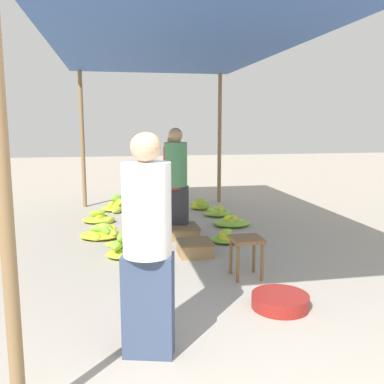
{
  "coord_description": "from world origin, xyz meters",
  "views": [
    {
      "loc": [
        -0.86,
        -2.02,
        1.69
      ],
      "look_at": [
        0.0,
        2.5,
        0.95
      ],
      "focal_mm": 40.0,
      "sensor_mm": 36.0,
      "label": 1
    }
  ],
  "objects_px": {
    "vendor_foreground": "(147,243)",
    "shopper_walking_far": "(174,183)",
    "basin_black": "(280,301)",
    "shopper_walking_mid": "(176,180)",
    "banana_pile_right_1": "(226,237)",
    "stool": "(246,246)",
    "banana_pile_right_0": "(232,222)",
    "crate_near": "(180,231)",
    "banana_pile_right_3": "(201,205)",
    "banana_pile_left_1": "(102,232)",
    "banana_pile_left_0": "(125,249)",
    "banana_pile_left_3": "(117,206)",
    "banana_pile_left_2": "(100,218)",
    "crate_mid": "(195,248)",
    "banana_pile_right_2": "(217,212)"
  },
  "relations": [
    {
      "from": "banana_pile_left_1",
      "to": "banana_pile_left_2",
      "type": "distance_m",
      "value": 1.07
    },
    {
      "from": "banana_pile_right_0",
      "to": "banana_pile_right_3",
      "type": "height_order",
      "value": "banana_pile_right_3"
    },
    {
      "from": "banana_pile_right_1",
      "to": "stool",
      "type": "bearing_deg",
      "value": -96.01
    },
    {
      "from": "banana_pile_left_2",
      "to": "stool",
      "type": "bearing_deg",
      "value": -61.26
    },
    {
      "from": "vendor_foreground",
      "to": "banana_pile_left_3",
      "type": "height_order",
      "value": "vendor_foreground"
    },
    {
      "from": "basin_black",
      "to": "banana_pile_right_1",
      "type": "distance_m",
      "value": 2.19
    },
    {
      "from": "banana_pile_right_1",
      "to": "crate_mid",
      "type": "relative_size",
      "value": 1.04
    },
    {
      "from": "stool",
      "to": "banana_pile_left_2",
      "type": "height_order",
      "value": "stool"
    },
    {
      "from": "banana_pile_right_2",
      "to": "crate_mid",
      "type": "distance_m",
      "value": 2.41
    },
    {
      "from": "stool",
      "to": "crate_mid",
      "type": "distance_m",
      "value": 1.02
    },
    {
      "from": "banana_pile_left_0",
      "to": "shopper_walking_mid",
      "type": "distance_m",
      "value": 1.46
    },
    {
      "from": "crate_near",
      "to": "banana_pile_left_3",
      "type": "bearing_deg",
      "value": 112.71
    },
    {
      "from": "banana_pile_left_0",
      "to": "banana_pile_right_1",
      "type": "xyz_separation_m",
      "value": [
        1.44,
        0.41,
        -0.02
      ]
    },
    {
      "from": "stool",
      "to": "shopper_walking_far",
      "type": "bearing_deg",
      "value": 104.47
    },
    {
      "from": "banana_pile_left_0",
      "to": "crate_near",
      "type": "relative_size",
      "value": 0.92
    },
    {
      "from": "vendor_foreground",
      "to": "banana_pile_right_0",
      "type": "relative_size",
      "value": 2.7
    },
    {
      "from": "stool",
      "to": "banana_pile_right_0",
      "type": "height_order",
      "value": "stool"
    },
    {
      "from": "shopper_walking_far",
      "to": "banana_pile_right_0",
      "type": "bearing_deg",
      "value": 20.57
    },
    {
      "from": "banana_pile_right_0",
      "to": "banana_pile_right_1",
      "type": "bearing_deg",
      "value": -111.01
    },
    {
      "from": "banana_pile_left_0",
      "to": "shopper_walking_far",
      "type": "height_order",
      "value": "shopper_walking_far"
    },
    {
      "from": "shopper_walking_mid",
      "to": "banana_pile_left_0",
      "type": "bearing_deg",
      "value": -129.75
    },
    {
      "from": "banana_pile_left_2",
      "to": "vendor_foreground",
      "type": "bearing_deg",
      "value": -84.05
    },
    {
      "from": "banana_pile_right_0",
      "to": "crate_near",
      "type": "relative_size",
      "value": 1.13
    },
    {
      "from": "vendor_foreground",
      "to": "shopper_walking_far",
      "type": "xyz_separation_m",
      "value": [
        0.69,
        3.35,
        -0.05
      ]
    },
    {
      "from": "banana_pile_right_0",
      "to": "shopper_walking_far",
      "type": "height_order",
      "value": "shopper_walking_far"
    },
    {
      "from": "banana_pile_right_0",
      "to": "crate_mid",
      "type": "distance_m",
      "value": 1.71
    },
    {
      "from": "banana_pile_left_3",
      "to": "crate_mid",
      "type": "xyz_separation_m",
      "value": [
        0.95,
        -3.05,
        0.01
      ]
    },
    {
      "from": "shopper_walking_mid",
      "to": "banana_pile_left_3",
      "type": "bearing_deg",
      "value": 113.19
    },
    {
      "from": "banana_pile_right_3",
      "to": "banana_pile_left_1",
      "type": "bearing_deg",
      "value": -136.2
    },
    {
      "from": "banana_pile_left_3",
      "to": "banana_pile_left_2",
      "type": "bearing_deg",
      "value": -108.48
    },
    {
      "from": "crate_near",
      "to": "banana_pile_left_2",
      "type": "bearing_deg",
      "value": 134.63
    },
    {
      "from": "banana_pile_left_3",
      "to": "banana_pile_right_0",
      "type": "height_order",
      "value": "banana_pile_left_3"
    },
    {
      "from": "basin_black",
      "to": "stool",
      "type": "bearing_deg",
      "value": 94.69
    },
    {
      "from": "banana_pile_left_0",
      "to": "shopper_walking_far",
      "type": "bearing_deg",
      "value": 51.51
    },
    {
      "from": "shopper_walking_far",
      "to": "crate_near",
      "type": "bearing_deg",
      "value": -70.81
    },
    {
      "from": "banana_pile_left_2",
      "to": "banana_pile_left_3",
      "type": "height_order",
      "value": "banana_pile_left_3"
    },
    {
      "from": "banana_pile_right_0",
      "to": "shopper_walking_mid",
      "type": "xyz_separation_m",
      "value": [
        -1.0,
        -0.41,
        0.78
      ]
    },
    {
      "from": "stool",
      "to": "banana_pile_left_3",
      "type": "height_order",
      "value": "stool"
    },
    {
      "from": "basin_black",
      "to": "crate_mid",
      "type": "height_order",
      "value": "crate_mid"
    },
    {
      "from": "banana_pile_right_2",
      "to": "shopper_walking_mid",
      "type": "relative_size",
      "value": 0.34
    },
    {
      "from": "banana_pile_left_3",
      "to": "banana_pile_right_3",
      "type": "xyz_separation_m",
      "value": [
        1.62,
        -0.19,
        0.0
      ]
    },
    {
      "from": "banana_pile_left_2",
      "to": "banana_pile_right_1",
      "type": "bearing_deg",
      "value": -42.44
    },
    {
      "from": "banana_pile_left_3",
      "to": "crate_near",
      "type": "xyz_separation_m",
      "value": [
        0.9,
        -2.14,
        0.0
      ]
    },
    {
      "from": "banana_pile_right_1",
      "to": "banana_pile_right_0",
      "type": "bearing_deg",
      "value": 68.99
    },
    {
      "from": "banana_pile_left_0",
      "to": "shopper_walking_far",
      "type": "distance_m",
      "value": 1.44
    },
    {
      "from": "banana_pile_right_3",
      "to": "shopper_walking_mid",
      "type": "xyz_separation_m",
      "value": [
        -0.76,
        -1.81,
        0.75
      ]
    },
    {
      "from": "vendor_foreground",
      "to": "banana_pile_left_0",
      "type": "distance_m",
      "value": 2.48
    },
    {
      "from": "basin_black",
      "to": "shopper_walking_far",
      "type": "distance_m",
      "value": 2.93
    },
    {
      "from": "basin_black",
      "to": "shopper_walking_mid",
      "type": "height_order",
      "value": "shopper_walking_mid"
    },
    {
      "from": "banana_pile_right_1",
      "to": "shopper_walking_far",
      "type": "height_order",
      "value": "shopper_walking_far"
    }
  ]
}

